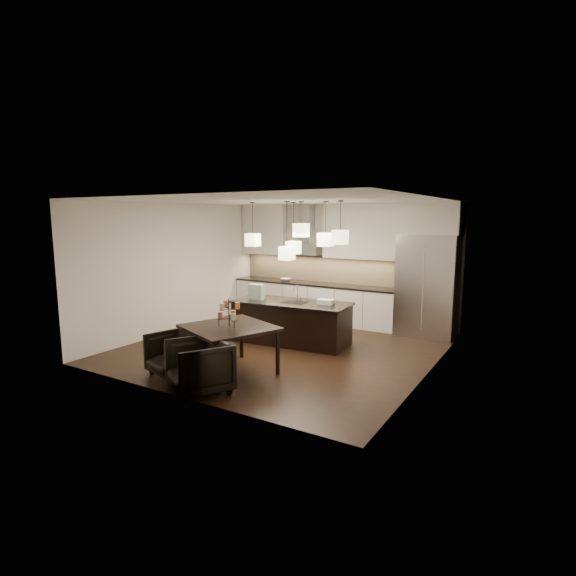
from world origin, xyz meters
The scene contains 37 objects.
floor centered at (0.00, 0.00, -0.01)m, with size 5.50×5.50×0.02m, color black.
ceiling centered at (0.00, 0.00, 2.81)m, with size 5.50×5.50×0.02m, color white.
wall_back centered at (0.00, 2.76, 1.40)m, with size 5.50×0.02×2.80m, color silver.
wall_front centered at (0.00, -2.76, 1.40)m, with size 5.50×0.02×2.80m, color silver.
wall_left centered at (-2.76, 0.00, 1.40)m, with size 0.02×5.50×2.80m, color silver.
wall_right centered at (2.76, 0.00, 1.40)m, with size 0.02×5.50×2.80m, color silver.
refrigerator centered at (2.10, 2.38, 1.07)m, with size 1.20×0.72×2.15m, color #B7B7BA.
fridge_panel centered at (2.10, 2.38, 2.47)m, with size 1.26×0.72×0.65m, color silver.
lower_cabinets centered at (-0.62, 2.43, 0.44)m, with size 4.21×0.62×0.88m, color silver.
countertop centered at (-0.62, 2.43, 0.90)m, with size 4.21×0.66×0.04m, color black.
backsplash centered at (-0.62, 2.73, 1.24)m, with size 4.21×0.02×0.63m, color tan.
upper_cab_left centered at (-2.10, 2.57, 2.17)m, with size 1.25×0.35×1.25m, color silver.
upper_cab_right centered at (0.55, 2.57, 2.17)m, with size 1.86×0.35×1.25m, color silver.
hood_canopy centered at (-0.93, 2.48, 1.72)m, with size 0.90×0.52×0.24m, color #B7B7BA.
hood_chimney centered at (-0.93, 2.59, 2.32)m, with size 0.30×0.28×0.96m, color #B7B7BA.
fruit_bowl centered at (-1.38, 2.38, 0.95)m, with size 0.26×0.26×0.06m, color silver.
island_body centered at (-0.07, 0.44, 0.40)m, with size 2.27×0.91×0.80m, color black.
island_top centered at (-0.07, 0.44, 0.82)m, with size 2.34×0.98×0.04m, color black.
faucet centered at (0.01, 0.54, 1.01)m, with size 0.09×0.22×0.34m, color silver, non-canonical shape.
tote_bag centered at (-0.83, 0.33, 0.99)m, with size 0.31×0.16×0.31m, color #1F633C.
food_container centered at (0.62, 0.59, 0.88)m, with size 0.31×0.22×0.09m, color silver.
dining_table centered at (-0.04, -1.57, 0.38)m, with size 1.27×1.27×0.76m, color black, non-canonical shape.
candelabra centered at (-0.04, -1.57, 0.99)m, with size 0.37×0.37×0.45m, color black, non-canonical shape.
candle_a centered at (0.10, -1.62, 0.95)m, with size 0.08×0.08×0.10m, color beige.
candle_b centered at (-0.06, -1.43, 0.95)m, with size 0.08×0.08×0.10m, color #CC7E3B.
candle_c centered at (-0.15, -1.66, 0.95)m, with size 0.08×0.08×0.10m, color #A1533A.
candle_d centered at (0.10, -1.52, 1.11)m, with size 0.08×0.08×0.10m, color #CC7E3B.
candle_e centered at (-0.15, -1.50, 1.11)m, with size 0.08×0.08×0.10m, color #A1533A.
candle_f centered at (-0.07, -1.70, 1.11)m, with size 0.08×0.08×0.10m, color beige.
armchair_left centered at (-0.70, -2.13, 0.34)m, with size 0.73×0.75×0.68m, color black.
armchair_right centered at (0.11, -2.45, 0.38)m, with size 0.81×0.84×0.76m, color black.
pendant_a centered at (-1.02, 0.48, 2.03)m, with size 0.24×0.24×0.26m, color beige.
pendant_b centered at (-0.27, 0.87, 1.88)m, with size 0.24×0.24×0.26m, color beige.
pendant_c centered at (0.11, 0.51, 2.25)m, with size 0.24×0.24×0.26m, color beige.
pendant_d centered at (0.56, 0.65, 2.08)m, with size 0.24×0.24×0.26m, color beige.
pendant_e centered at (0.94, 0.50, 2.13)m, with size 0.24×0.24×0.26m, color beige.
pendant_f centered at (-0.09, 0.31, 1.81)m, with size 0.24×0.24×0.26m, color beige.
Camera 1 is at (4.42, -7.09, 2.51)m, focal length 28.00 mm.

